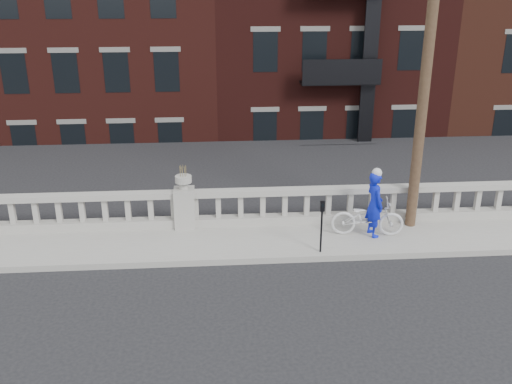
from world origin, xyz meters
TOP-DOWN VIEW (x-y plane):
  - ground at (0.00, 0.00)m, footprint 120.00×120.00m
  - sidewalk at (0.00, 3.00)m, footprint 32.00×2.20m
  - balustrade at (0.00, 3.95)m, footprint 28.00×0.34m
  - planter_pedestal at (0.00, 3.95)m, footprint 0.55×0.55m
  - lower_level at (0.56, 23.04)m, footprint 80.00×44.00m
  - utility_pole at (6.20, 3.60)m, footprint 1.60×0.28m
  - parking_meter_d at (3.42, 2.15)m, footprint 0.10×0.09m
  - bicycle at (4.83, 3.06)m, footprint 1.97×0.90m
  - cyclist at (4.98, 3.03)m, footprint 0.55×0.72m

SIDE VIEW (x-z plane):
  - ground at x=0.00m, z-range 0.00..0.00m
  - sidewalk at x=0.00m, z-range 0.00..0.15m
  - balustrade at x=0.00m, z-range 0.13..1.16m
  - bicycle at x=4.83m, z-range 0.15..1.15m
  - planter_pedestal at x=0.00m, z-range -0.05..1.71m
  - parking_meter_d at x=3.42m, z-range 0.32..1.68m
  - cyclist at x=4.98m, z-range 0.15..1.91m
  - lower_level at x=0.56m, z-range -7.77..13.03m
  - utility_pole at x=6.20m, z-range 0.24..10.24m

